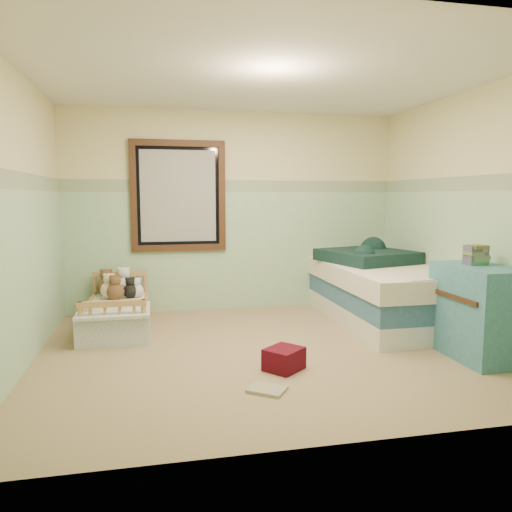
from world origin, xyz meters
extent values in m
cube|color=olive|center=(0.00, 0.00, -0.01)|extent=(4.20, 3.60, 0.02)
cube|color=silver|center=(0.00, 0.00, 2.51)|extent=(4.20, 3.60, 0.02)
cube|color=beige|center=(0.00, 1.80, 1.25)|extent=(4.20, 0.04, 2.50)
cube|color=beige|center=(0.00, -1.80, 1.25)|extent=(4.20, 0.04, 2.50)
cube|color=beige|center=(-2.10, 0.00, 1.25)|extent=(0.04, 3.60, 2.50)
cube|color=beige|center=(2.10, 0.00, 1.25)|extent=(0.04, 3.60, 2.50)
cube|color=#88C189|center=(0.00, 1.79, 0.75)|extent=(4.20, 0.01, 1.50)
cube|color=#335E36|center=(0.00, 1.79, 1.57)|extent=(4.20, 0.01, 0.15)
cube|color=#371E12|center=(-0.70, 1.76, 1.45)|extent=(1.16, 0.06, 1.36)
cube|color=#B5B5B1|center=(-0.70, 1.77, 1.45)|extent=(0.92, 0.01, 1.12)
cube|color=#A97E3C|center=(-1.42, 1.05, 0.08)|extent=(0.65, 1.30, 0.17)
cube|color=white|center=(-1.42, 1.05, 0.23)|extent=(0.59, 1.24, 0.12)
cube|color=#81A4CA|center=(-1.42, 0.65, 0.30)|extent=(0.70, 0.65, 0.03)
sphere|color=brown|center=(-1.57, 1.55, 0.39)|extent=(0.21, 0.21, 0.21)
sphere|color=silver|center=(-1.37, 1.55, 0.40)|extent=(0.22, 0.22, 0.22)
sphere|color=beige|center=(-1.52, 1.33, 0.39)|extent=(0.20, 0.20, 0.20)
sphere|color=black|center=(-1.29, 1.33, 0.37)|extent=(0.16, 0.16, 0.16)
sphere|color=beige|center=(-1.63, 0.65, 0.13)|extent=(0.27, 0.27, 0.27)
sphere|color=beige|center=(-1.57, 0.66, 0.12)|extent=(0.25, 0.25, 0.25)
cube|color=silver|center=(1.55, 0.78, 0.11)|extent=(1.07, 2.14, 0.22)
cube|color=navy|center=(1.55, 0.78, 0.33)|extent=(1.07, 2.14, 0.22)
cube|color=silver|center=(1.55, 0.78, 0.55)|extent=(1.11, 2.19, 0.22)
cube|color=black|center=(1.50, 1.08, 0.73)|extent=(1.14, 1.17, 0.14)
cube|color=#2F6572|center=(1.83, -0.57, 0.42)|extent=(0.52, 0.83, 0.83)
cube|color=brown|center=(1.83, -0.49, 0.92)|extent=(0.18, 0.14, 0.17)
cube|color=maroon|center=(0.03, -0.53, 0.09)|extent=(0.39, 0.39, 0.18)
cube|color=orange|center=(-0.21, -0.95, 0.01)|extent=(0.34, 0.32, 0.02)
sphere|color=brown|center=(-1.44, 1.23, 0.38)|extent=(0.20, 0.20, 0.20)
sphere|color=silver|center=(-1.22, 1.36, 0.36)|extent=(0.16, 0.16, 0.16)
camera|label=1|loc=(-1.01, -4.33, 1.44)|focal=34.14mm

